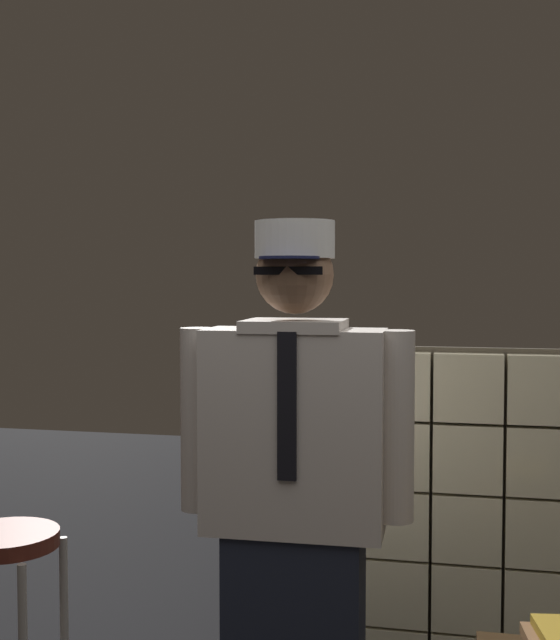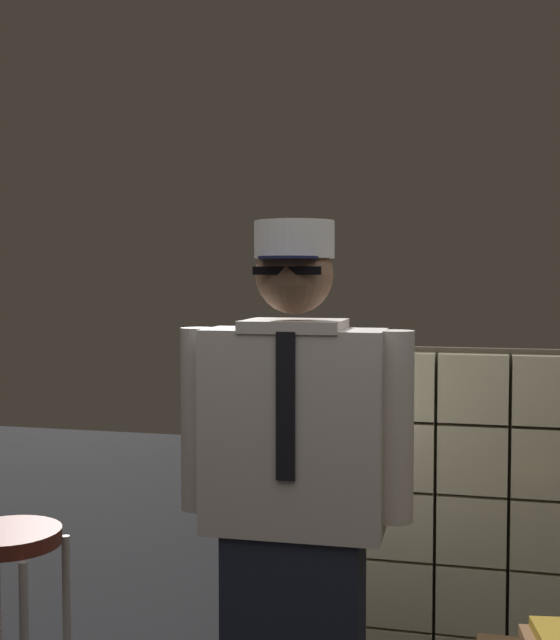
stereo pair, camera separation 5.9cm
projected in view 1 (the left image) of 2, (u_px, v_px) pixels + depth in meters
glass_block_wall at (396, 523)px, 3.27m from camera, size 1.39×0.10×1.39m
standing_person at (295, 507)px, 2.53m from camera, size 0.72×0.30×1.81m
bar_stool at (6, 597)px, 2.67m from camera, size 0.34×0.34×0.83m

